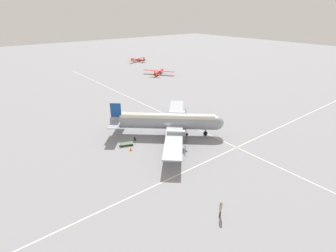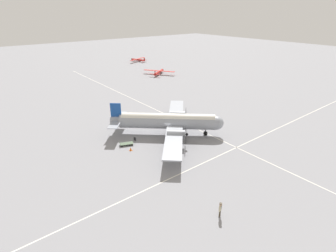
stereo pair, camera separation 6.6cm
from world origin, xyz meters
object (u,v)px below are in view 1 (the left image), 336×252
Objects in this scene: crew_foreground at (221,208)px; light_aircraft_distant at (138,60)px; suitcase_near_door at (135,139)px; light_aircraft_taxiing at (159,72)px; baggage_cart at (126,144)px; traffic_cone at (131,149)px; airliner_main at (170,121)px.

crew_foreground is 0.19× the size of light_aircraft_distant.
light_aircraft_distant reaches higher than crew_foreground.
suitcase_near_door is (-19.94, 2.20, -0.81)m from crew_foreground.
light_aircraft_distant is at bearing 39.95° from light_aircraft_taxiing.
light_aircraft_distant is (-60.38, 40.09, 0.51)m from baggage_cart.
baggage_cart is 1.89m from traffic_cone.
light_aircraft_taxiing is at bearing 97.56° from airliner_main.
crew_foreground is at bearing -69.30° from baggage_cart.
suitcase_near_door is 0.06× the size of light_aircraft_taxiing.
traffic_cone is (0.71, -8.14, -2.15)m from airliner_main.
light_aircraft_taxiing is at bearing 141.43° from light_aircraft_distant.
airliner_main is at bearing 73.87° from suitcase_near_door.
traffic_cone is at bearing -79.07° from baggage_cart.
baggage_cart is 0.24× the size of light_aircraft_taxiing.
light_aircraft_taxiing is (-36.28, 33.06, 0.56)m from baggage_cart.
suitcase_near_door is at bearing 38.29° from baggage_cart.
baggage_cart is at bearing -73.38° from suitcase_near_door.
suitcase_near_door is (-1.71, -5.92, -2.14)m from airliner_main.
light_aircraft_distant is at bearing 103.89° from airliner_main.
traffic_cone is at bearing -133.44° from airliner_main.
airliner_main is 8.57× the size of baggage_cart.
crew_foreground reaches higher than baggage_cart.
traffic_cone is at bearing 124.68° from light_aircraft_distant.
suitcase_near_door is 0.06× the size of light_aircraft_distant.
baggage_cart is at bearing -166.13° from light_aircraft_taxiing.
airliner_main is 2.07× the size of light_aircraft_taxiing.
airliner_main is at bearing 130.00° from light_aircraft_distant.
baggage_cart is at bearing 124.11° from light_aircraft_distant.
traffic_cone is (-17.52, -0.02, -0.83)m from crew_foreground.
baggage_cart reaches higher than traffic_cone.
light_aircraft_distant reaches higher than baggage_cart.
suitcase_near_door is at bearing 125.12° from light_aircraft_distant.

